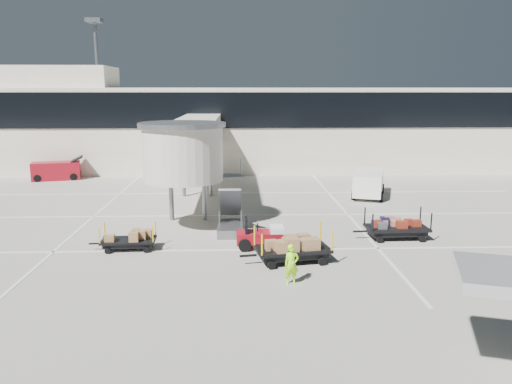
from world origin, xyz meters
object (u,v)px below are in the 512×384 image
baggage_tug (261,237)px  suitcase_cart (399,228)px  box_cart_far (129,240)px  minivan (369,181)px  ground_worker (292,264)px  belt_loader (57,171)px  box_cart_near (294,248)px

baggage_tug → suitcase_cart: bearing=8.9°
box_cart_far → minivan: 19.56m
ground_worker → belt_loader: size_ratio=0.37×
belt_loader → baggage_tug: bearing=-63.8°
box_cart_far → ground_worker: ground_worker is taller
belt_loader → suitcase_cart: bearing=-51.7°
baggage_tug → box_cart_far: (-6.52, -0.08, -0.08)m
baggage_tug → belt_loader: belt_loader is taller
box_cart_far → suitcase_cart: bearing=2.7°
baggage_tug → box_cart_far: size_ratio=0.72×
box_cart_far → baggage_tug: bearing=-2.3°
suitcase_cart → belt_loader: (-24.56, 18.82, 0.23)m
box_cart_near → minivan: bearing=53.2°
box_cart_far → ground_worker: bearing=-35.5°
baggage_tug → suitcase_cart: 7.50m
suitcase_cart → box_cart_far: size_ratio=1.22×
suitcase_cart → baggage_tug: bearing=-171.7°
suitcase_cart → box_cart_near: (-5.98, -3.55, 0.10)m
baggage_tug → belt_loader: bearing=129.4°
baggage_tug → suitcase_cart: size_ratio=0.59×
suitcase_cart → minivan: size_ratio=0.76×
baggage_tug → minivan: minivan is taller
suitcase_cart → ground_worker: 8.88m
suitcase_cart → minivan: 11.07m
box_cart_near → box_cart_far: size_ratio=1.29×
baggage_tug → belt_loader: size_ratio=0.52×
ground_worker → belt_loader: bearing=115.5°
box_cart_near → minivan: minivan is taller
box_cart_far → box_cart_near: bearing=-18.3°
suitcase_cart → belt_loader: size_ratio=0.87×
box_cart_near → box_cart_far: (-7.92, 2.17, -0.18)m
suitcase_cart → box_cart_near: bearing=-150.9°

